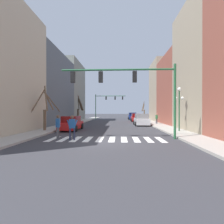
% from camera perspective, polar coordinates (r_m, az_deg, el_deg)
% --- Properties ---
extents(ground_plane, '(240.00, 240.00, 0.00)m').
position_cam_1_polar(ground_plane, '(12.34, -2.31, -9.55)').
color(ground_plane, '#38383D').
extents(sidewalk_left, '(2.35, 90.00, 0.15)m').
position_cam_1_polar(sidewalk_left, '(14.47, -29.70, -7.83)').
color(sidewalk_left, '#ADA89E').
rests_on(sidewalk_left, ground_plane).
extents(sidewalk_right, '(2.35, 90.00, 0.15)m').
position_cam_1_polar(sidewalk_right, '(13.50, 27.27, -8.41)').
color(sidewalk_right, '#ADA89E').
rests_on(sidewalk_right, ground_plane).
extents(building_row_left, '(6.00, 38.13, 12.96)m').
position_cam_1_polar(building_row_left, '(28.24, -22.50, 8.31)').
color(building_row_left, '#BCB299').
rests_on(building_row_left, ground_plane).
extents(building_row_right, '(6.00, 34.50, 13.36)m').
position_cam_1_polar(building_row_right, '(25.21, 25.65, 9.56)').
color(building_row_right, '#934C3D').
rests_on(building_row_right, ground_plane).
extents(crosswalk_stripes, '(8.55, 2.60, 0.01)m').
position_cam_1_polar(crosswalk_stripes, '(13.23, -1.98, -8.87)').
color(crosswalk_stripes, white).
rests_on(crosswalk_stripes, ground_plane).
extents(traffic_signal_near, '(8.74, 0.28, 5.68)m').
position_cam_1_polar(traffic_signal_near, '(13.55, 5.81, 9.54)').
color(traffic_signal_near, '#236038').
rests_on(traffic_signal_near, ground_plane).
extents(traffic_signal_far, '(7.84, 0.28, 6.42)m').
position_cam_1_polar(traffic_signal_far, '(45.19, -1.71, 3.73)').
color(traffic_signal_far, '#236038').
rests_on(traffic_signal_far, ground_plane).
extents(street_lamp_right_corner, '(0.95, 0.36, 4.31)m').
position_cam_1_polar(street_lamp_right_corner, '(18.51, 21.09, 3.65)').
color(street_lamp_right_corner, '#1E4C2D').
rests_on(street_lamp_right_corner, sidewalk_right).
extents(car_parked_right_near, '(2.02, 4.80, 1.62)m').
position_cam_1_polar(car_parked_right_near, '(35.61, 7.81, -1.88)').
color(car_parked_right_near, red).
rests_on(car_parked_right_near, ground_plane).
extents(car_driving_away_lane, '(2.15, 4.54, 1.73)m').
position_cam_1_polar(car_driving_away_lane, '(44.36, 6.68, -1.38)').
color(car_driving_away_lane, navy).
rests_on(car_driving_away_lane, ground_plane).
extents(car_at_intersection, '(1.99, 4.53, 1.56)m').
position_cam_1_polar(car_at_intersection, '(19.86, -13.15, -3.69)').
color(car_at_intersection, red).
rests_on(car_at_intersection, ground_plane).
extents(car_parked_right_far, '(2.14, 4.71, 1.72)m').
position_cam_1_polar(car_parked_right_far, '(26.27, 9.57, -2.56)').
color(car_parked_right_far, silver).
rests_on(car_parked_right_far, ground_plane).
extents(pedestrian_near_right_corner, '(0.78, 0.28, 1.81)m').
position_cam_1_polar(pedestrian_near_right_corner, '(13.11, -12.88, -4.27)').
color(pedestrian_near_right_corner, '#282D47').
rests_on(pedestrian_near_right_corner, ground_plane).
extents(pedestrian_on_left_sidewalk, '(0.26, 0.78, 1.80)m').
position_cam_1_polar(pedestrian_on_left_sidewalk, '(14.22, -17.24, -3.93)').
color(pedestrian_on_left_sidewalk, '#4C4C51').
rests_on(pedestrian_on_left_sidewalk, ground_plane).
extents(pedestrian_crossing_street, '(0.31, 0.67, 1.57)m').
position_cam_1_polar(pedestrian_crossing_street, '(28.17, 14.36, -1.80)').
color(pedestrian_crossing_street, '#4C4C51').
rests_on(pedestrian_crossing_street, sidewalk_right).
extents(street_tree_right_far, '(2.45, 1.98, 4.57)m').
position_cam_1_polar(street_tree_right_far, '(19.20, -20.88, 0.57)').
color(street_tree_right_far, brown).
rests_on(street_tree_right_far, sidewalk_left).
extents(street_tree_left_near, '(0.80, 2.48, 4.20)m').
position_cam_1_polar(street_tree_left_near, '(41.34, 10.37, 0.09)').
color(street_tree_left_near, brown).
rests_on(street_tree_left_near, sidewalk_right).
extents(street_tree_right_near, '(1.34, 1.68, 4.83)m').
position_cam_1_polar(street_tree_right_near, '(32.12, -10.70, 0.92)').
color(street_tree_right_near, '#473828').
rests_on(street_tree_right_near, sidewalk_left).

